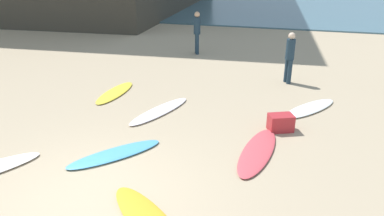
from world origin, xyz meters
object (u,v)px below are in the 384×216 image
(beach_cooler, at_px, (281,123))
(surfboard_0, at_px, (115,92))
(surfboard_1, at_px, (115,154))
(beachgoer_mid, at_px, (290,56))
(surfboard_7, at_px, (160,111))
(surfboard_5, at_px, (310,108))
(surfboard_3, at_px, (258,151))
(beachgoer_far, at_px, (197,31))

(beach_cooler, bearing_deg, surfboard_0, 166.61)
(surfboard_0, relative_size, surfboard_1, 1.01)
(beachgoer_mid, bearing_deg, surfboard_7, 108.42)
(surfboard_5, distance_m, surfboard_7, 4.00)
(surfboard_3, xyz_separation_m, beach_cooler, (0.38, 1.21, 0.16))
(surfboard_1, relative_size, beachgoer_far, 1.15)
(surfboard_1, height_order, surfboard_3, same)
(beachgoer_far, xyz_separation_m, beach_cooler, (3.87, -6.58, -0.79))
(surfboard_1, bearing_deg, beach_cooler, 73.44)
(surfboard_1, bearing_deg, surfboard_0, 157.09)
(surfboard_3, distance_m, beachgoer_mid, 4.97)
(beachgoer_far, bearing_deg, surfboard_0, -34.48)
(beachgoer_mid, bearing_deg, beachgoer_far, 23.35)
(beachgoer_far, bearing_deg, surfboard_7, -16.82)
(surfboard_5, bearing_deg, surfboard_1, -101.49)
(surfboard_5, bearing_deg, beachgoer_mid, 142.68)
(surfboard_7, relative_size, beachgoer_far, 1.28)
(surfboard_1, distance_m, surfboard_3, 2.93)
(surfboard_0, distance_m, surfboard_7, 2.03)
(beachgoer_mid, relative_size, beach_cooler, 2.94)
(surfboard_0, height_order, surfboard_3, surfboard_3)
(beachgoer_mid, distance_m, beachgoer_far, 4.84)
(surfboard_1, relative_size, beach_cooler, 3.63)
(surfboard_1, xyz_separation_m, surfboard_5, (3.84, 3.65, 0.00))
(surfboard_0, xyz_separation_m, surfboard_3, (4.52, -2.38, 0.00))
(surfboard_7, bearing_deg, beachgoer_far, -64.51)
(beach_cooler, bearing_deg, beachgoer_far, 120.46)
(beachgoer_mid, bearing_deg, surfboard_0, 87.44)
(surfboard_0, bearing_deg, surfboard_3, -27.98)
(surfboard_3, relative_size, beach_cooler, 3.97)
(surfboard_7, relative_size, beachgoer_mid, 1.38)
(surfboard_1, xyz_separation_m, beach_cooler, (3.16, 2.14, 0.16))
(surfboard_5, relative_size, beachgoer_mid, 1.26)
(surfboard_0, xyz_separation_m, beach_cooler, (4.90, -1.17, 0.17))
(surfboard_1, bearing_deg, surfboard_7, 127.92)
(surfboard_3, height_order, beachgoer_mid, beachgoer_mid)
(surfboard_3, relative_size, surfboard_5, 1.07)
(beachgoer_mid, xyz_separation_m, beach_cooler, (0.01, -3.67, -0.71))
(surfboard_0, height_order, surfboard_5, surfboard_5)
(surfboard_1, xyz_separation_m, beachgoer_mid, (3.15, 5.81, 0.87))
(surfboard_0, distance_m, surfboard_3, 5.11)
(surfboard_0, distance_m, surfboard_5, 5.59)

